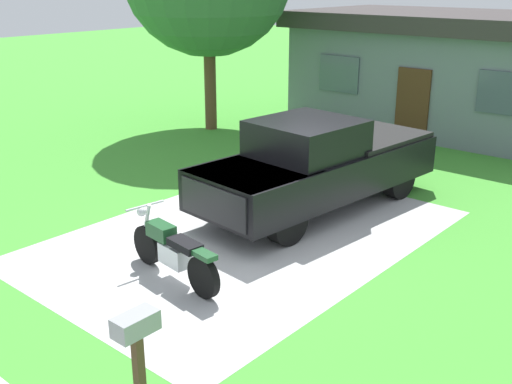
# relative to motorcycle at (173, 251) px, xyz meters

# --- Properties ---
(ground_plane) EXTENTS (80.00, 80.00, 0.00)m
(ground_plane) POSITION_rel_motorcycle_xyz_m (-0.23, 2.01, -0.47)
(ground_plane) COLOR green
(driveway_pad) EXTENTS (5.28, 7.68, 0.01)m
(driveway_pad) POSITION_rel_motorcycle_xyz_m (-0.23, 2.01, -0.47)
(driveway_pad) COLOR #B6B6B6
(driveway_pad) RESTS_ON ground
(motorcycle) EXTENTS (2.21, 0.70, 1.09)m
(motorcycle) POSITION_rel_motorcycle_xyz_m (0.00, 0.00, 0.00)
(motorcycle) COLOR black
(motorcycle) RESTS_ON ground
(pickup_truck) EXTENTS (2.50, 5.78, 1.90)m
(pickup_truck) POSITION_rel_motorcycle_xyz_m (-0.13, 4.14, 0.48)
(pickup_truck) COLOR black
(pickup_truck) RESTS_ON ground
(mailbox) EXTENTS (0.26, 0.48, 1.26)m
(mailbox) POSITION_rel_motorcycle_xyz_m (2.16, -2.41, 0.51)
(mailbox) COLOR #4C3823
(mailbox) RESTS_ON ground
(neighbor_house) EXTENTS (9.60, 5.60, 3.50)m
(neighbor_house) POSITION_rel_motorcycle_xyz_m (-1.24, 12.77, 1.32)
(neighbor_house) COLOR slate
(neighbor_house) RESTS_ON ground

